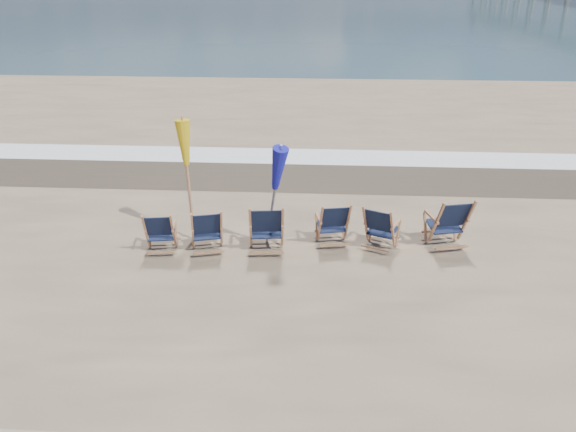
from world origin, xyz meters
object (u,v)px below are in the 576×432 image
object	(u,v)px
beach_chair_0	(173,232)
beach_chair_3	(348,224)
umbrella_blue	(273,169)
beach_chair_4	(392,231)
beach_chair_5	(467,223)
umbrella_yellow	(186,150)
beach_chair_1	(222,230)
beach_chair_2	(282,229)

from	to	relation	value
beach_chair_0	beach_chair_3	bearing A→B (deg)	-179.03
beach_chair_0	umbrella_blue	xyz separation A→B (m)	(1.84, 0.39, 1.16)
beach_chair_0	beach_chair_4	size ratio (longest dim) A/B	0.94
beach_chair_4	beach_chair_5	xyz separation A→B (m)	(1.42, 0.30, 0.07)
beach_chair_3	umbrella_yellow	size ratio (longest dim) A/B	0.40
beach_chair_4	umbrella_yellow	bearing A→B (deg)	18.12
umbrella_yellow	beach_chair_0	bearing A→B (deg)	-105.95
beach_chair_1	umbrella_yellow	size ratio (longest dim) A/B	0.40
beach_chair_5	umbrella_yellow	world-z (taller)	umbrella_yellow
umbrella_yellow	umbrella_blue	world-z (taller)	umbrella_yellow
beach_chair_5	umbrella_blue	world-z (taller)	umbrella_blue
beach_chair_2	beach_chair_1	bearing A→B (deg)	-5.01
beach_chair_4	umbrella_blue	bearing A→B (deg)	20.97
umbrella_yellow	umbrella_blue	distance (m)	1.69
beach_chair_4	beach_chair_5	size ratio (longest dim) A/B	0.86
beach_chair_0	beach_chair_3	xyz separation A→B (m)	(3.27, 0.53, 0.03)
beach_chair_4	umbrella_yellow	distance (m)	4.15
beach_chair_1	beach_chair_2	bearing A→B (deg)	166.53
beach_chair_4	umbrella_yellow	size ratio (longest dim) A/B	0.40
beach_chair_3	beach_chair_0	bearing A→B (deg)	-1.84
beach_chair_0	beach_chair_1	size ratio (longest dim) A/B	0.94
beach_chair_5	umbrella_yellow	bearing A→B (deg)	-15.07
beach_chair_0	beach_chair_1	distance (m)	0.90
beach_chair_5	umbrella_blue	bearing A→B (deg)	-11.07
beach_chair_4	umbrella_yellow	world-z (taller)	umbrella_yellow
beach_chair_3	umbrella_blue	world-z (taller)	umbrella_blue
umbrella_yellow	beach_chair_1	bearing A→B (deg)	-40.15
beach_chair_0	beach_chair_4	distance (m)	4.10
beach_chair_2	beach_chair_5	size ratio (longest dim) A/B	0.96
beach_chair_1	umbrella_blue	xyz separation A→B (m)	(0.95, 0.30, 1.13)
beach_chair_2	beach_chair_4	world-z (taller)	beach_chair_2
beach_chair_4	umbrella_blue	size ratio (longest dim) A/B	0.45
beach_chair_2	umbrella_yellow	size ratio (longest dim) A/B	0.45
beach_chair_2	beach_chair_5	distance (m)	3.50
beach_chair_1	beach_chair_3	distance (m)	2.41
beach_chair_0	beach_chair_3	world-z (taller)	beach_chair_3
beach_chair_2	beach_chair_5	world-z (taller)	beach_chair_5
beach_chair_4	beach_chair_5	distance (m)	1.46
beach_chair_0	beach_chair_4	xyz separation A→B (m)	(4.09, 0.25, 0.03)
beach_chair_5	beach_chair_3	bearing A→B (deg)	-13.03
beach_chair_0	umbrella_yellow	bearing A→B (deg)	-114.18
beach_chair_3	beach_chair_5	world-z (taller)	beach_chair_5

